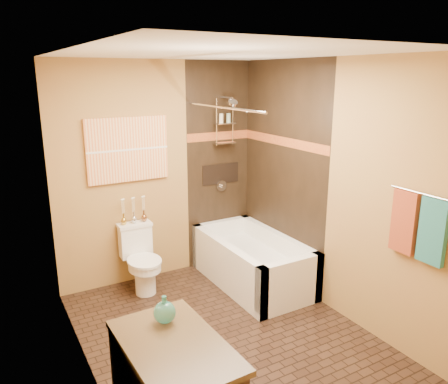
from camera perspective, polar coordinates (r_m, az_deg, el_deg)
floor at (r=4.28m, az=0.02°, el=-18.03°), size 3.00×3.00×0.00m
wall_left at (r=3.34m, az=-18.19°, el=-4.68°), size 0.02×3.00×2.50m
wall_right at (r=4.44m, az=13.58°, el=0.50°), size 0.02×3.00×2.50m
wall_back at (r=5.06m, az=-8.47°, el=2.53°), size 2.40×0.02×2.50m
wall_front at (r=2.63m, az=16.75°, el=-9.99°), size 2.40×0.02×2.50m
ceiling at (r=3.58m, az=0.02°, el=17.70°), size 3.00×3.00×0.00m
alcove_tile_back at (r=5.37m, az=-0.70°, el=3.43°), size 0.85×0.01×2.50m
alcove_tile_right at (r=4.99m, az=7.61°, el=2.38°), size 0.01×1.50×2.50m
mosaic_band_back at (r=5.30m, az=-0.66°, el=7.33°), size 0.85×0.01×0.10m
mosaic_band_right at (r=4.91m, az=7.66°, el=6.58°), size 0.01×1.50×0.10m
alcove_niche at (r=5.40m, az=-0.44°, el=2.40°), size 0.50×0.01×0.25m
shower_fixtures at (r=5.22m, az=0.12°, el=7.72°), size 0.24×0.33×1.16m
curtain_rod at (r=4.44m, az=-0.32°, el=11.01°), size 0.03×1.55×0.03m
towel_bar at (r=3.69m, az=24.36°, el=-0.20°), size 0.02×0.55×0.02m
towel_teal at (r=3.70m, az=25.61°, el=-4.67°), size 0.05×0.22×0.52m
towel_rust at (r=3.84m, az=22.46°, el=-3.62°), size 0.05×0.22×0.52m
sunset_painting at (r=4.86m, az=-12.46°, el=5.43°), size 0.90×0.04×0.70m
vanity_mirror at (r=2.34m, az=-13.22°, el=-6.29°), size 0.01×1.00×0.90m
bathtub at (r=5.10m, az=3.68°, el=-9.44°), size 0.80×1.50×0.55m
toilet at (r=4.96m, az=-10.80°, el=-8.52°), size 0.37×0.55×0.73m
teal_bottle at (r=2.90m, az=-7.78°, el=-14.98°), size 0.19×0.19×0.23m
bud_vases at (r=4.93m, az=-11.73°, el=-2.27°), size 0.29×0.06×0.29m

